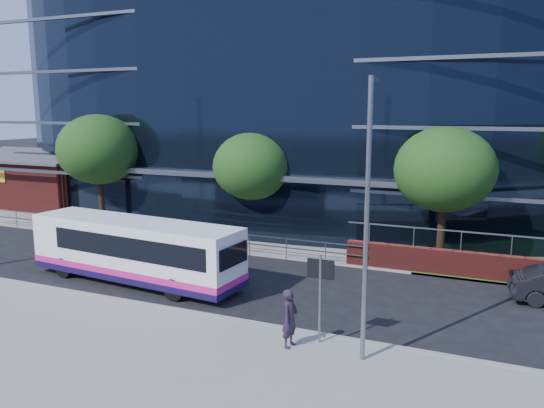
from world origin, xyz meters
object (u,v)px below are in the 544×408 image
at_px(brick_pavilion, 47,181).
at_px(tree_far_b, 252,167).
at_px(street_sign, 320,280).
at_px(city_bus, 136,250).
at_px(tree_far_a, 99,150).
at_px(tree_far_c, 445,170).
at_px(streetlight_east, 367,214).
at_px(pedestrian, 290,318).

height_order(brick_pavilion, tree_far_b, tree_far_b).
xyz_separation_m(street_sign, city_bus, (-9.05, 2.87, -0.73)).
relative_size(tree_far_a, tree_far_c, 1.07).
relative_size(brick_pavilion, tree_far_c, 1.32).
height_order(brick_pavilion, street_sign, brick_pavilion).
bearing_deg(tree_far_c, city_bus, -146.26).
height_order(streetlight_east, pedestrian, streetlight_east).
height_order(streetlight_east, city_bus, streetlight_east).
bearing_deg(streetlight_east, brick_pavilion, 150.76).
bearing_deg(tree_far_a, streetlight_east, -30.46).
bearing_deg(city_bus, tree_far_a, 142.70).
relative_size(street_sign, tree_far_a, 0.40).
height_order(street_sign, city_bus, street_sign).
height_order(brick_pavilion, pedestrian, brick_pavilion).
bearing_deg(tree_far_b, streetlight_east, -52.37).
distance_m(brick_pavilion, tree_far_b, 19.55).
xyz_separation_m(street_sign, tree_far_a, (-17.50, 10.59, 2.71)).
distance_m(tree_far_a, tree_far_c, 20.00).
bearing_deg(pedestrian, tree_far_c, -10.49).
relative_size(tree_far_a, streetlight_east, 0.87).
bearing_deg(tree_far_a, brick_pavilion, 153.45).
distance_m(streetlight_east, city_bus, 11.51).
relative_size(tree_far_c, city_bus, 0.65).
distance_m(tree_far_c, city_bus, 14.23).
bearing_deg(tree_far_a, city_bus, -42.38).
distance_m(city_bus, pedestrian, 9.04).
distance_m(street_sign, city_bus, 9.52).
bearing_deg(city_bus, streetlight_east, -13.08).
bearing_deg(pedestrian, tree_far_b, 35.54).
bearing_deg(pedestrian, brick_pavilion, 64.15).
xyz_separation_m(tree_far_a, tree_far_b, (10.00, 0.50, -0.65)).
distance_m(tree_far_c, streetlight_east, 11.22).
relative_size(streetlight_east, pedestrian, 4.43).
xyz_separation_m(brick_pavilion, tree_far_a, (9.00, -4.50, 2.92)).
bearing_deg(street_sign, pedestrian, -138.48).
height_order(tree_far_a, streetlight_east, streetlight_east).
height_order(city_bus, pedestrian, city_bus).
bearing_deg(city_bus, street_sign, -12.54).
relative_size(tree_far_a, tree_far_b, 1.15).
bearing_deg(tree_far_a, tree_far_b, 2.86).
height_order(street_sign, tree_far_b, tree_far_b).
xyz_separation_m(streetlight_east, city_bus, (-10.55, 3.46, -3.02)).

